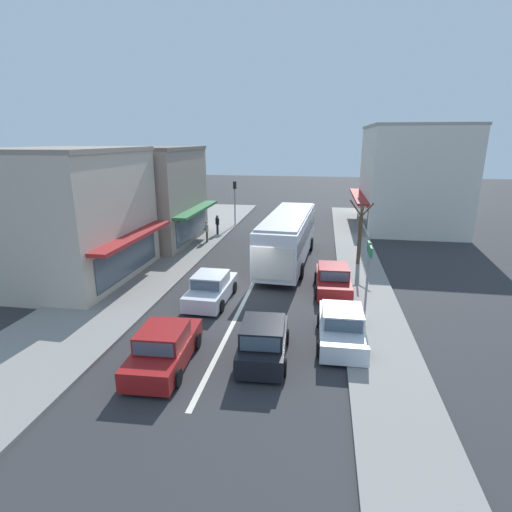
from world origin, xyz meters
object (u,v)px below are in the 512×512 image
(city_bus, at_px, (288,235))
(pedestrian_with_handbag_near, at_px, (207,230))
(sedan_adjacent_lane_trail, at_px, (211,289))
(pedestrian_browsing_midblock, at_px, (217,224))
(directional_road_sign, at_px, (369,263))
(parked_sedan_kerb_front, at_px, (341,327))
(street_tree_right, at_px, (360,235))
(hatchback_behind_bus_near, at_px, (263,341))
(parked_sedan_kerb_second, at_px, (333,279))
(sedan_queue_gap_filler, at_px, (164,348))
(traffic_light_downstreet, at_px, (235,196))

(city_bus, relative_size, pedestrian_with_handbag_near, 6.73)
(city_bus, distance_m, sedan_adjacent_lane_trail, 7.94)
(pedestrian_browsing_midblock, bearing_deg, directional_road_sign, -53.88)
(city_bus, bearing_deg, directional_road_sign, -62.46)
(parked_sedan_kerb_front, relative_size, directional_road_sign, 1.17)
(street_tree_right, distance_m, pedestrian_with_handbag_near, 11.91)
(street_tree_right, height_order, pedestrian_with_handbag_near, street_tree_right)
(street_tree_right, bearing_deg, pedestrian_browsing_midblock, 149.74)
(parked_sedan_kerb_front, bearing_deg, sedan_adjacent_lane_trail, 152.64)
(hatchback_behind_bus_near, bearing_deg, city_bus, 90.95)
(parked_sedan_kerb_second, xyz_separation_m, street_tree_right, (1.70, 4.92, 1.36))
(sedan_queue_gap_filler, height_order, parked_sedan_kerb_front, same)
(sedan_adjacent_lane_trail, distance_m, pedestrian_browsing_midblock, 14.14)
(parked_sedan_kerb_front, distance_m, directional_road_sign, 3.27)
(sedan_queue_gap_filler, distance_m, directional_road_sign, 9.27)
(hatchback_behind_bus_near, xyz_separation_m, directional_road_sign, (4.03, 4.07, 1.97))
(street_tree_right, distance_m, pedestrian_browsing_midblock, 12.83)
(sedan_adjacent_lane_trail, bearing_deg, pedestrian_browsing_midblock, 103.50)
(hatchback_behind_bus_near, height_order, street_tree_right, street_tree_right)
(sedan_queue_gap_filler, distance_m, pedestrian_with_handbag_near, 17.53)
(sedan_adjacent_lane_trail, relative_size, pedestrian_with_handbag_near, 2.60)
(sedan_adjacent_lane_trail, distance_m, parked_sedan_kerb_front, 7.08)
(sedan_queue_gap_filler, distance_m, street_tree_right, 15.51)
(sedan_queue_gap_filler, xyz_separation_m, pedestrian_browsing_midblock, (-3.24, 19.78, 0.40))
(pedestrian_browsing_midblock, bearing_deg, parked_sedan_kerb_front, -60.58)
(sedan_queue_gap_filler, distance_m, pedestrian_browsing_midblock, 20.05)
(hatchback_behind_bus_near, xyz_separation_m, parked_sedan_kerb_front, (2.90, 1.76, -0.05))
(traffic_light_downstreet, bearing_deg, parked_sedan_kerb_front, -66.91)
(sedan_adjacent_lane_trail, distance_m, traffic_light_downstreet, 18.03)
(traffic_light_downstreet, relative_size, directional_road_sign, 1.17)
(hatchback_behind_bus_near, relative_size, directional_road_sign, 1.05)
(parked_sedan_kerb_second, bearing_deg, city_bus, 120.87)
(parked_sedan_kerb_second, relative_size, street_tree_right, 1.00)
(city_bus, height_order, directional_road_sign, directional_road_sign)
(traffic_light_downstreet, bearing_deg, sedan_queue_gap_filler, -83.78)
(hatchback_behind_bus_near, distance_m, pedestrian_browsing_midblock, 19.92)
(hatchback_behind_bus_near, xyz_separation_m, sedan_adjacent_lane_trail, (-3.39, 5.01, -0.05))
(traffic_light_downstreet, height_order, directional_road_sign, traffic_light_downstreet)
(traffic_light_downstreet, height_order, pedestrian_browsing_midblock, traffic_light_downstreet)
(sedan_queue_gap_filler, height_order, pedestrian_browsing_midblock, pedestrian_browsing_midblock)
(sedan_adjacent_lane_trail, bearing_deg, directional_road_sign, -7.22)
(hatchback_behind_bus_near, bearing_deg, pedestrian_browsing_midblock, 109.64)
(hatchback_behind_bus_near, distance_m, sedan_queue_gap_filler, 3.60)
(city_bus, distance_m, traffic_light_downstreet, 12.07)
(parked_sedan_kerb_second, relative_size, pedestrian_with_handbag_near, 2.61)
(city_bus, relative_size, hatchback_behind_bus_near, 2.91)
(traffic_light_downstreet, distance_m, directional_road_sign, 21.18)
(parked_sedan_kerb_second, relative_size, directional_road_sign, 1.18)
(parked_sedan_kerb_second, xyz_separation_m, traffic_light_downstreet, (-8.70, 15.32, 2.19))
(traffic_light_downstreet, bearing_deg, hatchback_behind_bus_near, -75.11)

